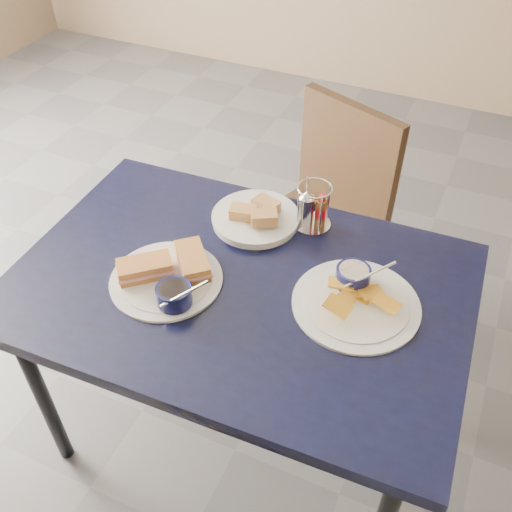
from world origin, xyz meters
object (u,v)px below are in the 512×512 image
at_px(sandwich_plate, 169,275).
at_px(condiment_caddy, 312,209).
at_px(chair_far, 319,204).
at_px(dining_table, 240,299).
at_px(plantain_plate, 355,295).
at_px(bread_basket, 256,217).

bearing_deg(sandwich_plate, condiment_caddy, 56.10).
bearing_deg(condiment_caddy, chair_far, 103.67).
height_order(dining_table, sandwich_plate, sandwich_plate).
bearing_deg(plantain_plate, bread_basket, 152.95).
height_order(dining_table, plantain_plate, plantain_plate).
distance_m(plantain_plate, bread_basket, 0.40).
relative_size(chair_far, bread_basket, 3.52).
height_order(dining_table, chair_far, chair_far).
bearing_deg(bread_basket, chair_far, 83.72).
xyz_separation_m(dining_table, condiment_caddy, (0.09, 0.30, 0.12)).
bearing_deg(condiment_caddy, plantain_plate, -49.25).
bearing_deg(condiment_caddy, sandwich_plate, -123.90).
xyz_separation_m(chair_far, bread_basket, (-0.05, -0.46, 0.26)).
bearing_deg(plantain_plate, chair_far, 115.39).
bearing_deg(condiment_caddy, bread_basket, -158.39).
distance_m(chair_far, sandwich_plate, 0.84).
bearing_deg(plantain_plate, dining_table, -168.17).
relative_size(chair_far, sandwich_plate, 2.85).
bearing_deg(chair_far, bread_basket, -96.28).
bearing_deg(bread_basket, sandwich_plate, -108.25).
bearing_deg(condiment_caddy, dining_table, -106.06).
bearing_deg(sandwich_plate, bread_basket, 71.75).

